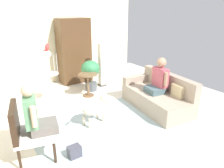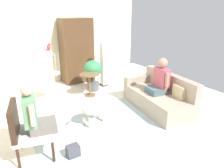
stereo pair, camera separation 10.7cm
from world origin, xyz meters
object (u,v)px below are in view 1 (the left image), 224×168
person_on_armchair (35,114)px  bird_cage_stand (50,76)px  handbag (74,151)px  column_lamp (102,65)px  round_end_table (88,81)px  person_on_couch (159,79)px  armoire_cabinet (74,51)px  armchair (25,129)px  potted_plant (91,72)px  couch (158,96)px  parrot (47,47)px  dog (95,107)px

person_on_armchair → bird_cage_stand: bird_cage_stand is taller
person_on_armchair → handbag: size_ratio=3.97×
column_lamp → handbag: size_ratio=6.40×
round_end_table → column_lamp: size_ratio=0.48×
person_on_couch → bird_cage_stand: bearing=139.6°
round_end_table → column_lamp: 0.92m
column_lamp → armoire_cabinet: 1.05m
armchair → potted_plant: 3.09m
bird_cage_stand → couch: bearing=-39.5°
person_on_armchair → bird_cage_stand: 2.09m
round_end_table → bird_cage_stand: bird_cage_stand is taller
bird_cage_stand → armoire_cabinet: armoire_cabinet is taller
couch → person_on_couch: person_on_couch is taller
bird_cage_stand → potted_plant: (1.24, 0.23, -0.15)m
parrot → potted_plant: (1.25, 0.23, -0.86)m
potted_plant → armoire_cabinet: size_ratio=0.44×
round_end_table → bird_cage_stand: 1.02m
round_end_table → potted_plant: 0.46m
potted_plant → armoire_cabinet: bearing=91.4°
couch → handbag: size_ratio=9.15×
person_on_couch → potted_plant: person_on_couch is taller
bird_cage_stand → person_on_armchair: bearing=-114.7°
armchair → armoire_cabinet: bearing=53.8°
round_end_table → armoire_cabinet: bearing=79.5°
armchair → armoire_cabinet: (2.26, 3.09, 0.46)m
round_end_table → armoire_cabinet: (0.25, 1.35, 0.58)m
round_end_table → bird_cage_stand: size_ratio=0.47×
bird_cage_stand → armchair: bearing=-119.1°
person_on_armchair → armoire_cabinet: size_ratio=0.40×
column_lamp → bird_cage_stand: bearing=-167.8°
dog → handbag: dog is taller
person_on_couch → parrot: (-2.00, 1.69, 0.68)m
dog → column_lamp: size_ratio=0.66×
person_on_couch → person_on_armchair: person_on_armchair is taller
couch → bird_cage_stand: bearing=140.5°
round_end_table → handbag: (-1.39, -2.12, -0.32)m
person_on_armchair → column_lamp: 3.44m
dog → handbag: size_ratio=4.20×
column_lamp → armoire_cabinet: (-0.49, 0.86, 0.35)m
column_lamp → handbag: (-2.14, -2.61, -0.55)m
armoire_cabinet → person_on_armchair: bearing=-123.8°
armchair → person_on_couch: person_on_couch is taller
dog → column_lamp: bearing=54.7°
person_on_armchair → potted_plant: bearing=45.1°
couch → column_lamp: 2.10m
couch → person_on_armchair: 2.95m
round_end_table → parrot: 1.40m
potted_plant → armchair: bearing=-137.6°
armoire_cabinet → parrot: bearing=-134.9°
person_on_couch → parrot: size_ratio=4.60×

